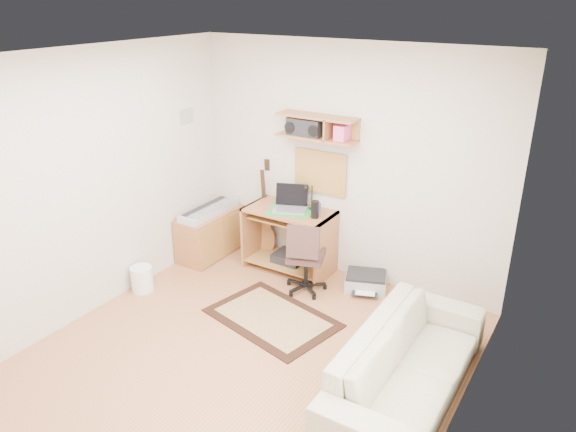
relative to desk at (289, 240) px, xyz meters
The scene contains 22 objects.
floor 1.85m from the desk, 72.34° to the right, with size 3.60×4.00×0.01m, color #B07349.
ceiling 2.87m from the desk, 72.34° to the right, with size 3.60×4.00×0.01m, color white.
back_wall 1.11m from the desk, 27.01° to the left, with size 3.60×0.01×2.60m, color beige.
left_wall 2.33m from the desk, 126.05° to the right, with size 0.01×4.00×2.60m, color beige.
right_wall 3.06m from the desk, 36.23° to the right, with size 0.01×4.00×2.60m, color beige.
wall_shelf 1.36m from the desk, 31.04° to the left, with size 0.90×0.25×0.26m, color #A4653A.
cork_board 0.87m from the desk, 45.65° to the left, with size 0.64×0.03×0.49m, color tan.
wall_photo 1.84m from the desk, 169.71° to the right, with size 0.02×0.20×0.15m, color #4C8CBF.
desk is the anchor object (origin of this frame).
laptop 0.52m from the desk, 47.84° to the right, with size 0.37×0.37×0.28m, color silver, non-canonical shape.
speaker 0.59m from the desk, ahead, with size 0.09×0.09×0.19m, color black.
desk_lamp 0.58m from the desk, 33.70° to the left, with size 0.10×0.10×0.30m, color black, non-canonical shape.
pencil_cup 0.54m from the desk, 18.05° to the left, with size 0.08×0.08×0.11m, color #304892.
boombox 1.32m from the desk, 51.92° to the left, with size 0.39×0.18×0.20m, color black.
rug 1.13m from the desk, 67.51° to the right, with size 1.25×0.83×0.02m, color tan.
task_chair 0.53m from the desk, 38.63° to the right, with size 0.43×0.43×0.84m, color #392621, non-canonical shape.
cabinet 1.05m from the desk, behind, with size 0.40×0.90×0.55m, color #A4653A.
music_keyboard 1.07m from the desk, behind, with size 0.27×0.86×0.08m, color #B2B5BA.
guitar 0.54m from the desk, 164.08° to the left, with size 0.32×0.20×1.22m, color #A96534, non-canonical shape.
waste_basket 1.70m from the desk, 130.78° to the right, with size 0.23×0.23×0.28m, color white.
printer 1.00m from the desk, ahead, with size 0.44×0.34×0.17m, color #A5A8AA.
sofa 2.34m from the desk, 34.48° to the right, with size 1.96×0.57×0.77m, color #BCB495.
Camera 1 is at (2.45, -3.14, 3.05)m, focal length 33.98 mm.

